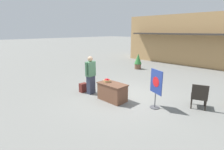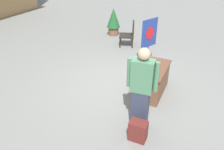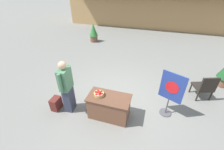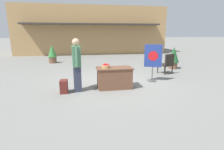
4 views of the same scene
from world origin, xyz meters
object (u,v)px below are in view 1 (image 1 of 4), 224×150
Objects in this scene: poster_board at (156,87)px; potted_plant_near_right at (138,61)px; apple_basket at (107,81)px; person_visitor at (91,75)px; patio_chair at (199,95)px; display_table at (112,92)px; backpack at (83,88)px.

poster_board is 6.93m from potted_plant_near_right.
apple_basket is at bearing -48.42° from poster_board.
person_visitor is 1.83× the size of patio_chair.
potted_plant_near_right is at bearing 101.01° from person_visitor.
display_table is at bearing 0.00° from person_visitor.
apple_basket is at bearing 98.83° from patio_chair.
apple_basket is at bearing -65.33° from potted_plant_near_right.
patio_chair is (1.18, 1.10, -0.32)m from poster_board.
patio_chair is at bearing 156.96° from poster_board.
backpack is at bearing -172.28° from display_table.
backpack is at bearing -171.27° from apple_basket.
poster_board is at bearing 13.92° from backpack.
apple_basket is 1.55m from backpack.
apple_basket is 2.05m from poster_board.
backpack is 0.44× the size of patio_chair.
potted_plant_near_right reaches higher than apple_basket.
display_table is at bearing -45.97° from poster_board.
backpack is at bearing -52.03° from poster_board.
backpack is 0.36× the size of potted_plant_near_right.
poster_board reaches higher than apple_basket.
display_table is 4.37× the size of apple_basket.
person_visitor reaches higher than potted_plant_near_right.
apple_basket is (-0.30, -0.01, 0.43)m from display_table.
person_visitor is 1.49× the size of potted_plant_near_right.
patio_chair is (2.84, 1.70, 0.15)m from display_table.
potted_plant_near_right is (-5.80, 4.07, 0.10)m from patio_chair.
potted_plant_near_right is (-1.68, 5.88, -0.28)m from person_visitor.
apple_basket is at bearing -177.15° from display_table.
person_visitor is 4.51m from patio_chair.
backpack is at bearing 93.17° from patio_chair.
person_visitor is at bearing -175.05° from display_table.
backpack is (-1.71, -0.23, -0.16)m from display_table.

